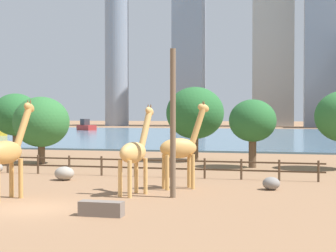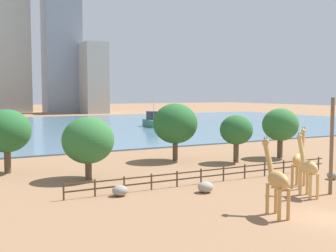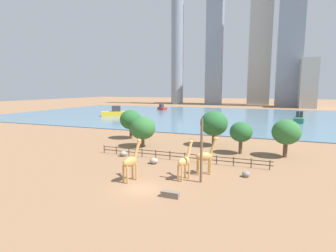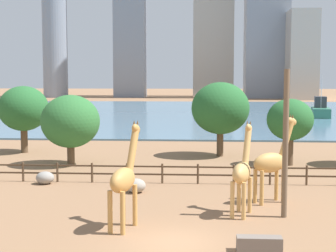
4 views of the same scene
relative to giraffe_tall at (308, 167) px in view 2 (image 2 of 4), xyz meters
name	(u,v)px [view 2 (image 2 of 4)]	position (x,y,z in m)	size (l,w,h in m)	color
ground_plane	(44,127)	(-3.24, 75.40, -2.19)	(400.00, 400.00, 0.00)	#8C6647
harbor_water	(47,127)	(-3.24, 72.40, -2.09)	(180.00, 86.00, 0.20)	slate
giraffe_tall	(308,167)	(0.00, 0.00, 0.00)	(1.42, 3.00, 4.68)	tan
giraffe_companion	(299,159)	(1.84, 2.67, 0.08)	(2.81, 2.01, 4.89)	tan
giraffe_young	(277,180)	(-5.58, -2.71, 0.11)	(1.34, 3.24, 4.88)	#C18C47
utility_pole	(332,146)	(2.06, -0.33, 1.48)	(0.28, 0.28, 7.33)	brown
boulder_near_fence	(332,175)	(6.69, 3.42, -1.84)	(0.94, 0.93, 0.70)	gray
boulder_by_pole	(120,191)	(-12.21, 6.71, -1.78)	(1.19, 1.08, 0.81)	gray
boulder_small	(205,187)	(-6.00, 4.60, -1.76)	(1.22, 1.14, 0.85)	gray
enclosure_fence	(214,174)	(-3.32, 7.40, -1.42)	(26.12, 0.14, 1.30)	#4C3826
tree_left_large	(88,140)	(-12.33, 13.89, 1.27)	(4.62, 4.62, 5.55)	brown
tree_center_broad	(236,130)	(4.87, 14.93, 1.39)	(3.63, 3.63, 5.25)	brown
tree_right_tall	(280,125)	(11.57, 15.21, 1.72)	(4.27, 4.27, 5.87)	brown
tree_left_small	(175,124)	(-0.42, 19.30, 2.02)	(5.05, 5.05, 6.50)	brown
tree_right_small	(7,131)	(-18.30, 20.23, 1.85)	(4.57, 4.57, 6.12)	brown
boat_tug	(153,121)	(18.00, 62.28, -0.82)	(3.97, 8.12, 7.00)	#337259
skyline_tower_needle	(92,78)	(28.48, 136.66, 11.33)	(8.62, 15.05, 27.03)	#B7B2A8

